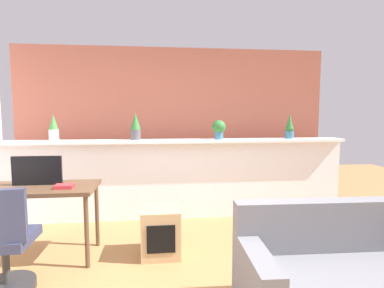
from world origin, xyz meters
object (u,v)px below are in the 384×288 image
tv_monitor (37,171)px  office_chair (3,249)px  potted_plant_0 (54,128)px  couch (348,280)px  potted_plant_1 (135,126)px  side_cube_shelf (161,232)px  book_on_desk (64,186)px  potted_plant_3 (289,128)px  potted_plant_2 (219,129)px  desk (40,195)px

tv_monitor → office_chair: tv_monitor is taller
potted_plant_0 → couch: (2.74, -2.29, -1.01)m
tv_monitor → office_chair: 0.88m
potted_plant_1 → tv_monitor: bearing=-132.4°
tv_monitor → couch: 2.96m
side_cube_shelf → office_chair: bearing=-155.7°
side_cube_shelf → potted_plant_0: bearing=140.6°
side_cube_shelf → book_on_desk: size_ratio=2.82×
potted_plant_3 → side_cube_shelf: potted_plant_3 is taller
office_chair → potted_plant_3: bearing=28.6°
potted_plant_3 → office_chair: size_ratio=0.40×
office_chair → couch: bearing=-12.2°
potted_plant_2 → tv_monitor: size_ratio=0.56×
potted_plant_1 → couch: size_ratio=0.24×
potted_plant_2 → tv_monitor: (-2.09, -0.97, -0.37)m
potted_plant_0 → side_cube_shelf: size_ratio=0.70×
potted_plant_2 → potted_plant_3: (1.05, 0.03, 0.00)m
potted_plant_0 → tv_monitor: size_ratio=0.72×
potted_plant_1 → couch: bearing=-54.2°
potted_plant_1 → potted_plant_2: size_ratio=1.40×
potted_plant_1 → desk: potted_plant_1 is taller
potted_plant_0 → couch: size_ratio=0.22×
book_on_desk → potted_plant_1: bearing=62.7°
potted_plant_0 → couch: 3.71m
potted_plant_1 → office_chair: potted_plant_1 is taller
potted_plant_0 → potted_plant_2: potted_plant_0 is taller
tv_monitor → book_on_desk: tv_monitor is taller
potted_plant_0 → potted_plant_1: 1.08m
potted_plant_1 → office_chair: 2.18m
potted_plant_1 → desk: size_ratio=0.34×
couch → potted_plant_2: bearing=102.5°
potted_plant_2 → office_chair: 2.85m
potted_plant_0 → book_on_desk: potted_plant_0 is taller
potted_plant_1 → book_on_desk: size_ratio=2.13×
side_cube_shelf → potted_plant_1: bearing=105.6°
potted_plant_2 → office_chair: size_ratio=0.30×
potted_plant_2 → couch: size_ratio=0.17×
book_on_desk → desk: bearing=160.0°
couch → side_cube_shelf: bearing=139.5°
potted_plant_3 → desk: size_ratio=0.33×
office_chair → book_on_desk: office_chair is taller
potted_plant_1 → couch: 3.02m
potted_plant_3 → book_on_desk: size_ratio=2.03×
potted_plant_1 → side_cube_shelf: (0.32, -1.16, -1.06)m
potted_plant_3 → couch: size_ratio=0.23×
couch → potted_plant_1: bearing=125.8°
potted_plant_0 → potted_plant_1: bearing=0.3°
desk → side_cube_shelf: desk is taller
potted_plant_0 → potted_plant_2: 2.24m
potted_plant_1 → potted_plant_3: 2.21m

